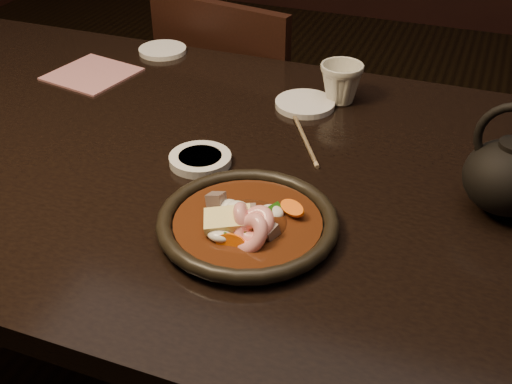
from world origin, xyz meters
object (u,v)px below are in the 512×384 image
(table, at_px, (173,186))
(teapot, at_px, (509,174))
(chair, at_px, (245,129))
(tea_cup, at_px, (341,82))
(plate, at_px, (248,223))

(table, distance_m, teapot, 0.57)
(chair, relative_size, tea_cup, 9.95)
(plate, height_order, teapot, teapot)
(chair, xyz_separation_m, plate, (0.32, -0.78, 0.30))
(table, height_order, teapot, teapot)
(chair, distance_m, tea_cup, 0.57)
(plate, distance_m, tea_cup, 0.46)
(chair, distance_m, teapot, 0.95)
(table, distance_m, plate, 0.29)
(table, distance_m, tea_cup, 0.39)
(plate, height_order, tea_cup, tea_cup)
(tea_cup, xyz_separation_m, teapot, (0.32, -0.28, 0.02))
(chair, relative_size, plate, 3.21)
(teapot, bearing_deg, plate, -143.50)
(table, relative_size, chair, 1.88)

